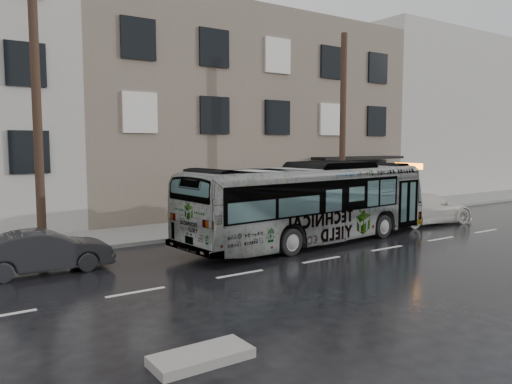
% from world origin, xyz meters
% --- Properties ---
extents(ground, '(120.00, 120.00, 0.00)m').
position_xyz_m(ground, '(0.00, 0.00, 0.00)').
color(ground, black).
rests_on(ground, ground).
extents(sidewalk, '(90.00, 3.60, 0.15)m').
position_xyz_m(sidewalk, '(0.00, 4.90, 0.07)').
color(sidewalk, gray).
rests_on(sidewalk, ground).
extents(building_taupe, '(20.00, 12.00, 11.00)m').
position_xyz_m(building_taupe, '(5.00, 12.70, 5.50)').
color(building_taupe, '#7B6D5E').
rests_on(building_taupe, ground).
extents(building_filler, '(18.00, 12.00, 12.00)m').
position_xyz_m(building_filler, '(24.00, 12.70, 6.00)').
color(building_filler, '#B4B1AA').
rests_on(building_filler, ground).
extents(utility_pole_front, '(0.30, 0.30, 9.00)m').
position_xyz_m(utility_pole_front, '(6.50, 3.30, 4.65)').
color(utility_pole_front, '#3D291E').
rests_on(utility_pole_front, sidewalk).
extents(utility_pole_rear, '(0.30, 0.30, 9.00)m').
position_xyz_m(utility_pole_rear, '(-7.50, 3.30, 4.65)').
color(utility_pole_rear, '#3D291E').
rests_on(utility_pole_rear, sidewalk).
extents(sign_post, '(0.06, 0.06, 2.40)m').
position_xyz_m(sign_post, '(7.60, 3.30, 1.35)').
color(sign_post, slate).
rests_on(sign_post, sidewalk).
extents(bus, '(11.37, 3.57, 3.12)m').
position_xyz_m(bus, '(1.56, -0.11, 1.56)').
color(bus, '#B2B2B2').
rests_on(bus, ground).
extents(white_sedan, '(5.40, 2.73, 1.50)m').
position_xyz_m(white_sedan, '(9.04, 0.36, 0.75)').
color(white_sedan, silver).
rests_on(white_sedan, ground).
extents(dark_sedan, '(3.91, 1.44, 1.28)m').
position_xyz_m(dark_sedan, '(-7.93, 0.93, 0.64)').
color(dark_sedan, black).
rests_on(dark_sedan, ground).
extents(slush_pile, '(1.80, 0.80, 0.18)m').
position_xyz_m(slush_pile, '(-6.96, -7.12, 0.09)').
color(slush_pile, gray).
rests_on(slush_pile, ground).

